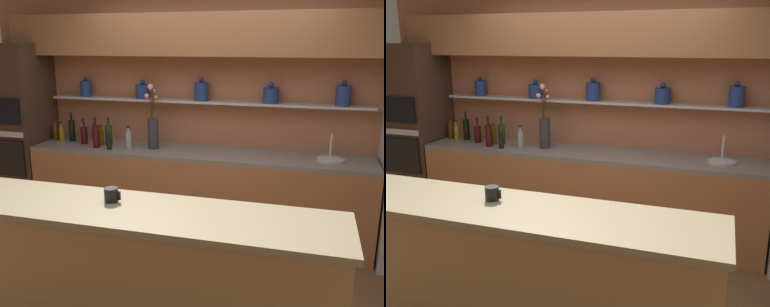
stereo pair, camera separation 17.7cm
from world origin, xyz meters
TOP-DOWN VIEW (x-y plane):
  - ground_plane at (0.00, 0.00)m, footprint 12.00×12.00m
  - back_wall_unit at (-0.00, 1.53)m, footprint 5.20×0.44m
  - back_counter_unit at (-0.11, 1.24)m, footprint 3.55×0.62m
  - island_counter at (0.00, -0.62)m, footprint 2.62×0.61m
  - oven_tower at (-2.25, 1.24)m, footprint 0.69×0.64m
  - flower_vase at (-0.58, 1.25)m, footprint 0.14×0.15m
  - sink_fixture at (1.23, 1.25)m, footprint 0.26×0.26m
  - bottle_sauce_0 at (-1.01, 1.07)m, footprint 0.05×0.05m
  - bottle_wine_1 at (-1.10, 1.26)m, footprint 0.08×0.08m
  - bottle_wine_2 at (-1.18, 1.11)m, footprint 0.07×0.07m
  - bottle_spirit_3 at (-1.44, 1.31)m, footprint 0.07×0.07m
  - bottle_wine_4 at (-1.60, 1.32)m, footprint 0.07×0.07m
  - bottle_wine_5 at (-1.40, 1.24)m, footprint 0.08×0.08m
  - bottle_oil_6 at (-1.36, 1.41)m, footprint 0.06×0.06m
  - bottle_oil_7 at (-1.18, 1.22)m, footprint 0.05×0.05m
  - bottle_oil_8 at (-1.72, 1.30)m, footprint 0.06×0.06m
  - bottle_spirit_9 at (-1.81, 1.33)m, footprint 0.06×0.06m
  - bottle_spirit_10 at (-0.83, 1.17)m, footprint 0.07×0.07m
  - coffee_mug at (-0.18, -0.55)m, footprint 0.11×0.09m

SIDE VIEW (x-z plane):
  - ground_plane at x=0.00m, z-range 0.00..0.00m
  - back_counter_unit at x=-0.11m, z-range 0.00..0.92m
  - island_counter at x=0.00m, z-range 0.00..1.02m
  - sink_fixture at x=1.23m, z-range 0.82..1.07m
  - bottle_sauce_0 at x=-1.01m, z-range 0.90..1.08m
  - bottle_oil_6 at x=-1.36m, z-range 0.90..1.11m
  - oven_tower at x=-2.25m, z-range 0.00..2.01m
  - bottle_oil_8 at x=-1.72m, z-range 0.90..1.12m
  - bottle_oil_7 at x=-1.18m, z-range 0.90..1.13m
  - bottle_spirit_10 at x=-0.83m, z-range 0.90..1.14m
  - bottle_spirit_9 at x=-1.81m, z-range 0.90..1.14m
  - bottle_wine_5 at x=-1.40m, z-range 0.88..1.16m
  - bottle_spirit_3 at x=-1.44m, z-range 0.90..1.15m
  - bottle_wine_1 at x=-1.10m, z-range 0.88..1.19m
  - bottle_wine_4 at x=-1.60m, z-range 0.88..1.21m
  - bottle_wine_2 at x=-1.18m, z-range 0.88..1.21m
  - coffee_mug at x=-0.18m, z-range 1.02..1.11m
  - flower_vase at x=-0.58m, z-range 0.81..1.49m
  - back_wall_unit at x=0.00m, z-range 0.25..2.85m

